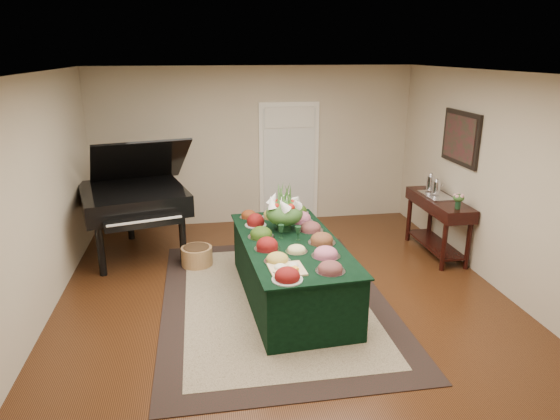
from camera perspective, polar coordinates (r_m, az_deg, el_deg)
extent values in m
plane|color=black|center=(6.30, 0.45, -9.97)|extent=(6.00, 6.00, 0.00)
cube|color=black|center=(6.23, -0.61, -10.26)|extent=(2.71, 3.79, 0.01)
cube|color=#B8AA8A|center=(6.22, -0.61, -10.20)|extent=(2.17, 3.25, 0.01)
cube|color=white|center=(8.82, 1.02, 5.44)|extent=(1.05, 0.04, 2.10)
cube|color=silver|center=(8.81, 1.04, 5.09)|extent=(0.90, 0.06, 2.00)
cube|color=black|center=(6.12, 1.24, -6.97)|extent=(1.21, 2.38, 0.74)
cube|color=black|center=(5.97, 1.27, -3.69)|extent=(1.27, 2.45, 0.02)
cylinder|color=silver|center=(6.09, -2.17, -3.09)|extent=(0.33, 0.33, 0.01)
ellipsoid|color=#365A17|center=(6.08, -2.18, -2.63)|extent=(0.27, 0.27, 0.09)
cylinder|color=silver|center=(6.81, -3.59, -0.83)|extent=(0.25, 0.25, 0.01)
ellipsoid|color=maroon|center=(6.80, -3.60, -0.50)|extent=(0.20, 0.20, 0.07)
cylinder|color=silver|center=(5.56, 5.25, -5.27)|extent=(0.32, 0.32, 0.01)
ellipsoid|color=#CF6785|center=(5.54, 5.26, -4.84)|extent=(0.26, 0.26, 0.08)
cylinder|color=silver|center=(6.80, -0.81, -0.82)|extent=(0.31, 0.31, 0.01)
ellipsoid|color=gold|center=(6.79, -0.82, -0.43)|extent=(0.26, 0.26, 0.09)
cylinder|color=silver|center=(6.64, 2.40, -1.32)|extent=(0.33, 0.33, 0.01)
ellipsoid|color=#CF6785|center=(6.62, 2.41, -0.87)|extent=(0.27, 0.27, 0.10)
cylinder|color=silver|center=(5.93, 4.79, -3.74)|extent=(0.33, 0.33, 0.01)
ellipsoid|color=brown|center=(5.91, 4.80, -3.29)|extent=(0.27, 0.27, 0.09)
cylinder|color=silver|center=(5.20, 5.77, -6.97)|extent=(0.31, 0.31, 0.01)
ellipsoid|color=brown|center=(5.18, 5.78, -6.53)|extent=(0.26, 0.26, 0.08)
cylinder|color=silver|center=(6.32, 3.54, -2.32)|extent=(0.32, 0.32, 0.01)
ellipsoid|color=brown|center=(6.31, 3.54, -1.93)|extent=(0.26, 0.26, 0.08)
cylinder|color=silver|center=(5.66, 1.90, -4.76)|extent=(0.25, 0.25, 0.01)
ellipsoid|color=#ECE893|center=(5.65, 1.90, -4.46)|extent=(0.21, 0.21, 0.05)
cylinder|color=silver|center=(5.40, -0.31, -5.89)|extent=(0.29, 0.29, 0.01)
ellipsoid|color=gold|center=(5.39, -0.31, -5.50)|extent=(0.24, 0.24, 0.07)
cylinder|color=#B2BCB3|center=(6.50, -2.81, -1.73)|extent=(0.28, 0.28, 0.01)
ellipsoid|color=maroon|center=(6.48, -2.81, -1.21)|extent=(0.23, 0.23, 0.11)
cylinder|color=#B2BCB3|center=(5.00, 0.84, -7.95)|extent=(0.31, 0.31, 0.01)
ellipsoid|color=maroon|center=(4.98, 0.84, -7.42)|extent=(0.26, 0.26, 0.09)
cylinder|color=silver|center=(5.74, -1.47, -4.45)|extent=(0.30, 0.30, 0.01)
ellipsoid|color=maroon|center=(5.71, -1.48, -3.93)|extent=(0.25, 0.25, 0.10)
cylinder|color=silver|center=(6.99, 2.11, -0.31)|extent=(0.29, 0.29, 0.01)
ellipsoid|color=#365A17|center=(6.98, 2.11, 0.05)|extent=(0.24, 0.24, 0.08)
cube|color=tan|center=(5.21, 0.79, -6.80)|extent=(0.38, 0.38, 0.02)
ellipsoid|color=#ECE5C6|center=(5.21, 0.04, -6.20)|extent=(0.14, 0.14, 0.08)
ellipsoid|color=#ECE5C6|center=(5.26, 1.48, -6.03)|extent=(0.12, 0.12, 0.07)
cube|color=#FFAB28|center=(5.13, 1.55, -6.75)|extent=(0.11, 0.10, 0.05)
cylinder|color=black|center=(6.30, 0.50, -1.53)|extent=(0.18, 0.18, 0.18)
ellipsoid|color=#305A24|center=(6.26, 0.50, -0.38)|extent=(0.47, 0.47, 0.31)
cylinder|color=black|center=(7.16, -19.79, -4.42)|extent=(0.10, 0.10, 0.71)
cylinder|color=black|center=(7.30, -11.04, -3.24)|extent=(0.10, 0.10, 0.71)
cylinder|color=black|center=(8.40, -16.79, -0.88)|extent=(0.10, 0.10, 0.71)
cube|color=black|center=(7.62, -16.43, 1.29)|extent=(1.77, 1.84, 0.31)
cube|color=black|center=(6.84, -15.29, -1.39)|extent=(1.04, 0.47, 0.10)
cube|color=black|center=(7.67, -15.81, 5.32)|extent=(1.60, 1.42, 0.79)
cylinder|color=olive|center=(7.22, -9.48, -5.25)|extent=(0.44, 0.44, 0.28)
cylinder|color=black|center=(7.25, 18.22, -4.06)|extent=(0.07, 0.07, 0.69)
cylinder|color=black|center=(7.42, 20.70, -3.83)|extent=(0.07, 0.07, 0.69)
cylinder|color=black|center=(8.25, 14.52, -1.09)|extent=(0.07, 0.07, 0.69)
cylinder|color=black|center=(8.40, 16.77, -0.95)|extent=(0.07, 0.07, 0.69)
cube|color=black|center=(7.69, 17.74, 0.66)|extent=(0.45, 1.40, 0.18)
cube|color=black|center=(7.89, 17.31, -3.73)|extent=(0.38, 1.23, 0.03)
cube|color=silver|center=(7.76, 17.42, 1.61)|extent=(0.34, 0.58, 0.02)
cylinder|color=black|center=(7.21, 19.66, 0.59)|extent=(0.08, 0.08, 0.11)
ellipsoid|color=pink|center=(7.18, 19.74, 1.39)|extent=(0.17, 0.17, 0.11)
cube|color=black|center=(7.58, 19.96, 7.75)|extent=(0.04, 0.95, 0.75)
cube|color=#501521|center=(7.57, 19.79, 7.75)|extent=(0.01, 0.82, 0.62)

